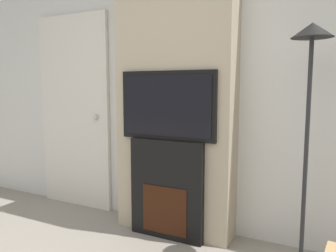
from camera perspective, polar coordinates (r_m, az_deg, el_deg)
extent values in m
cube|color=silver|center=(3.07, 2.68, 7.31)|extent=(6.00, 0.06, 2.70)
cube|color=tan|center=(2.92, 1.28, 7.34)|extent=(1.08, 0.29, 2.70)
cube|color=black|center=(2.92, 0.00, -10.84)|extent=(0.68, 0.14, 0.87)
cube|color=#33160A|center=(2.92, -0.66, -14.49)|extent=(0.42, 0.01, 0.42)
cube|color=black|center=(2.79, 0.00, 3.59)|extent=(0.88, 0.06, 0.59)
cube|color=black|center=(2.76, -0.31, 3.56)|extent=(0.81, 0.01, 0.52)
cylinder|color=#262628|center=(2.50, 22.89, -4.93)|extent=(0.03, 0.03, 1.63)
cone|color=black|center=(2.48, 23.84, 15.04)|extent=(0.28, 0.28, 0.10)
cube|color=silver|center=(3.76, -15.99, 2.32)|extent=(0.93, 0.04, 2.09)
sphere|color=silver|center=(3.52, -12.52, 1.45)|extent=(0.06, 0.06, 0.06)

